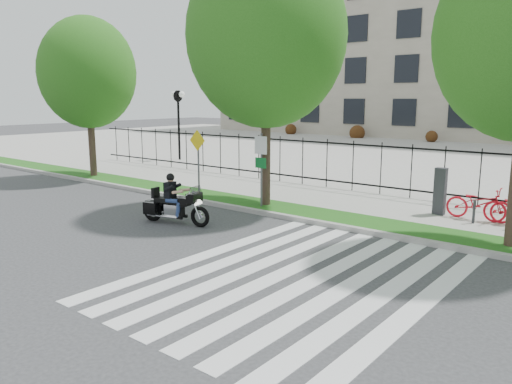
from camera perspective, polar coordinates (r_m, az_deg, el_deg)
The scene contains 13 objects.
ground at distance 14.13m, azimuth -11.69°, elevation -5.20°, with size 120.00×120.00×0.00m, color #323234.
curb at distance 16.91m, azimuth -0.93°, elevation -2.06°, with size 60.00×0.20×0.15m, color #9B9892.
grass_verge at distance 17.55m, azimuth 0.85°, elevation -1.58°, with size 60.00×1.50×0.15m, color #1C5515.
sidewalk at distance 19.54m, azimuth 5.37°, elevation -0.36°, with size 60.00×3.50×0.15m, color gray.
plaza at distance 35.38m, azimuth 21.36°, elevation 3.91°, with size 80.00×34.00×0.10m, color gray.
crosswalk_stripes at distance 10.99m, azimuth 4.78°, elevation -9.65°, with size 5.70×8.00×0.01m, color silver, non-canonical shape.
iron_fence at distance 20.83m, azimuth 8.10°, elevation 3.27°, with size 30.00×0.06×2.00m, color black, non-canonical shape.
lamp_post_left at distance 30.53m, azimuth -8.88°, elevation 9.48°, with size 1.06×0.70×4.25m.
street_tree_0 at distance 24.91m, azimuth -18.68°, elevation 12.77°, with size 4.44×4.44×7.35m.
street_tree_1 at distance 17.20m, azimuth 1.18°, elevation 17.46°, with size 5.31×5.31×8.75m.
sign_pole_regulatory at distance 16.87m, azimuth 0.58°, elevation 3.65°, with size 0.50×0.09×2.50m.
sign_pole_warning at distance 18.89m, azimuth -6.65°, elevation 4.35°, with size 0.78×0.09×2.49m.
motorcycle_rider at distance 15.46m, azimuth -9.26°, elevation -1.34°, with size 2.41×0.98×1.88m.
Camera 1 is at (10.57, -8.55, 3.84)m, focal length 35.00 mm.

